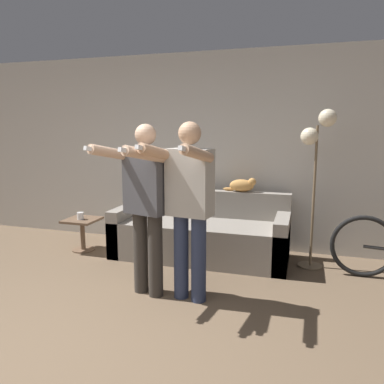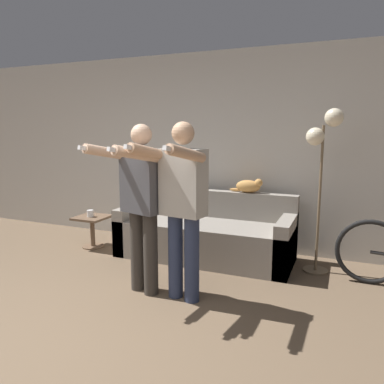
% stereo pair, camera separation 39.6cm
% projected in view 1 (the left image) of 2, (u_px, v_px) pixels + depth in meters
% --- Properties ---
extents(ground_plane, '(16.00, 16.00, 0.00)m').
position_uv_depth(ground_plane, '(21.00, 376.00, 2.45)').
color(ground_plane, brown).
extents(wall_back, '(10.00, 0.05, 2.60)m').
position_uv_depth(wall_back, '(177.00, 151.00, 5.20)').
color(wall_back, beige).
rests_on(wall_back, ground_plane).
extents(couch, '(2.16, 0.82, 0.81)m').
position_uv_depth(couch, '(200.00, 235.00, 4.69)').
color(couch, gray).
rests_on(couch, ground_plane).
extents(person_left, '(0.60, 0.75, 1.64)m').
position_uv_depth(person_left, '(145.00, 199.00, 3.51)').
color(person_left, '#38332D').
rests_on(person_left, ground_plane).
extents(person_right, '(0.55, 0.72, 1.66)m').
position_uv_depth(person_right, '(189.00, 200.00, 3.39)').
color(person_right, '#2D3856').
rests_on(person_right, ground_plane).
extents(cat, '(0.43, 0.15, 0.18)m').
position_uv_depth(cat, '(242.00, 185.00, 4.75)').
color(cat, tan).
rests_on(cat, couch).
extents(floor_lamp, '(0.37, 0.28, 1.81)m').
position_uv_depth(floor_lamp, '(317.00, 146.00, 4.16)').
color(floor_lamp, '#756047').
rests_on(floor_lamp, ground_plane).
extents(side_table, '(0.42, 0.42, 0.43)m').
position_uv_depth(side_table, '(82.00, 228.00, 4.94)').
color(side_table, brown).
rests_on(side_table, ground_plane).
extents(cup, '(0.09, 0.09, 0.09)m').
position_uv_depth(cup, '(80.00, 216.00, 4.89)').
color(cup, white).
rests_on(cup, side_table).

